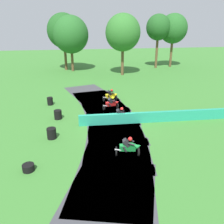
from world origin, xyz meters
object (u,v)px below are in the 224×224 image
Objects in this scene: motorcycle_trailing_red at (112,103)px; tire_stack_far at (50,101)px; motorcycle_chase_black at (121,115)px; motorcycle_fourth_yellow at (111,95)px; motorcycle_lead_green at (129,147)px; tire_stack_mid_b at (58,115)px; tire_stack_mid_a at (52,133)px; tire_stack_near at (28,168)px.

motorcycle_trailing_red is 6.46m from tire_stack_far.
motorcycle_chase_black reaches higher than motorcycle_fourth_yellow.
motorcycle_trailing_red is 2.61m from motorcycle_fourth_yellow.
motorcycle_trailing_red is at bearing 87.82° from motorcycle_lead_green.
motorcycle_chase_black is at bearing -91.01° from motorcycle_fourth_yellow.
tire_stack_far is at bearing 104.12° from tire_stack_mid_b.
tire_stack_mid_b is at bearing 85.90° from tire_stack_mid_a.
motorcycle_trailing_red is at bearing -21.75° from tire_stack_far.
tire_stack_mid_a is at bearing -125.77° from motorcycle_fourth_yellow.
motorcycle_chase_black is 1.00× the size of motorcycle_fourth_yellow.
motorcycle_fourth_yellow is at bearing 82.37° from motorcycle_trailing_red.
tire_stack_mid_a is (-5.27, -5.21, -0.25)m from motorcycle_trailing_red.
motorcycle_lead_green reaches higher than motorcycle_trailing_red.
tire_stack_near is at bearing -138.00° from motorcycle_chase_black.
tire_stack_mid_b and tire_stack_far have the same top height.
tire_stack_far is at bearing 138.41° from motorcycle_chase_black.
tire_stack_far is (-6.24, 5.54, -0.25)m from motorcycle_chase_black.
motorcycle_trailing_red reaches higher than tire_stack_mid_b.
tire_stack_mid_a is at bearing 75.14° from tire_stack_near.
motorcycle_lead_green is 8.46m from motorcycle_trailing_red.
tire_stack_far is at bearing 158.25° from motorcycle_trailing_red.
motorcycle_chase_black is 8.80m from tire_stack_near.
tire_stack_mid_b is (0.26, 3.66, 0.00)m from tire_stack_mid_a.
motorcycle_lead_green is 1.01× the size of motorcycle_fourth_yellow.
motorcycle_trailing_red is at bearing 44.66° from tire_stack_mid_a.
tire_stack_far is (-6.35, -0.20, -0.25)m from motorcycle_fourth_yellow.
motorcycle_chase_black is at bearing 20.47° from tire_stack_mid_a.
tire_stack_mid_a is at bearing -84.53° from tire_stack_far.
tire_stack_mid_b is at bearing 80.32° from tire_stack_near.
motorcycle_chase_black reaches higher than tire_stack_mid_a.
motorcycle_fourth_yellow is (0.35, 2.59, 0.00)m from motorcycle_trailing_red.
tire_stack_far is at bearing 117.62° from motorcycle_lead_green.
tire_stack_mid_a is 7.64m from tire_stack_far.
motorcycle_chase_black is 0.99× the size of motorcycle_trailing_red.
tire_stack_near is at bearing -99.68° from tire_stack_mid_b.
motorcycle_fourth_yellow reaches higher than tire_stack_mid_a.
motorcycle_trailing_red is 2.13× the size of tire_stack_mid_a.
motorcycle_fourth_yellow is 2.10× the size of tire_stack_far.
motorcycle_lead_green reaches higher than motorcycle_chase_black.
motorcycle_lead_green reaches higher than tire_stack_near.
tire_stack_mid_b is (-5.01, -1.54, -0.25)m from motorcycle_trailing_red.
motorcycle_trailing_red is 2.53× the size of tire_stack_near.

